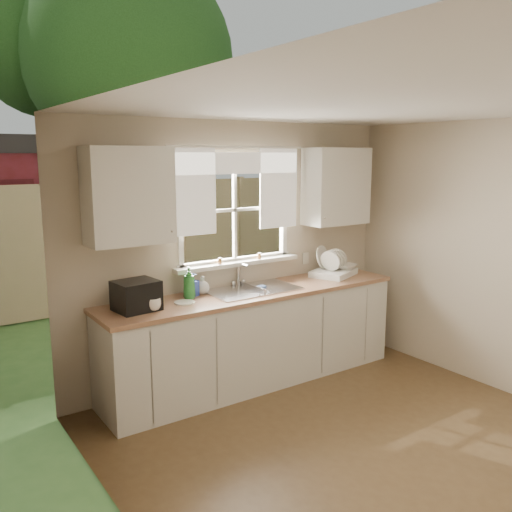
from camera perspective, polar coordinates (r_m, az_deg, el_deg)
ground at (r=4.31m, az=13.36°, el=-20.07°), size 4.00×4.00×0.00m
room_walls at (r=3.80m, az=14.89°, el=-4.14°), size 3.62×4.02×2.50m
ceiling at (r=3.73m, az=15.06°, el=15.18°), size 3.60×4.00×0.02m
window at (r=5.30m, az=-2.16°, el=3.09°), size 1.38×0.16×1.06m
curtains at (r=5.21m, az=-1.89°, el=7.91°), size 1.50×0.03×0.81m
base_cabinets at (r=5.28m, az=-0.19°, el=-8.68°), size 3.00×0.62×0.87m
countertop at (r=5.15m, az=-0.19°, el=-3.89°), size 3.04×0.65×0.04m
upper_cabinet_left at (r=4.58m, az=-13.28°, el=6.21°), size 0.70×0.33×0.80m
upper_cabinet_right at (r=5.83m, az=8.44°, el=7.27°), size 0.70×0.33×0.80m
wall_outlet at (r=5.86m, az=5.24°, el=-0.23°), size 0.08×0.01×0.12m
sill_jars at (r=5.30m, az=-1.69°, el=-0.25°), size 0.50×0.04×0.06m
backyard at (r=11.44m, az=-17.85°, el=16.58°), size 20.00×10.00×6.13m
sink at (r=5.19m, az=-0.39°, el=-4.37°), size 0.88×0.52×0.40m
dish_rack at (r=5.82m, az=8.10°, el=-1.39°), size 0.58×0.51×0.31m
bowl at (r=5.87m, az=9.41°, el=-1.10°), size 0.26×0.26×0.06m
soap_bottle_a at (r=4.87m, az=-7.05°, el=-2.80°), size 0.14×0.14×0.29m
soap_bottle_b at (r=4.96m, az=-6.74°, el=-3.03°), size 0.13×0.13×0.21m
soap_bottle_c at (r=5.03m, az=-5.67°, el=-3.05°), size 0.15×0.15×0.17m
saucer at (r=4.76m, az=-7.52°, el=-4.87°), size 0.18×0.18×0.01m
cup at (r=4.56m, az=-10.81°, el=-5.01°), size 0.18×0.18×0.11m
black_appliance at (r=4.59m, az=-12.50°, el=-4.08°), size 0.37×0.33×0.25m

